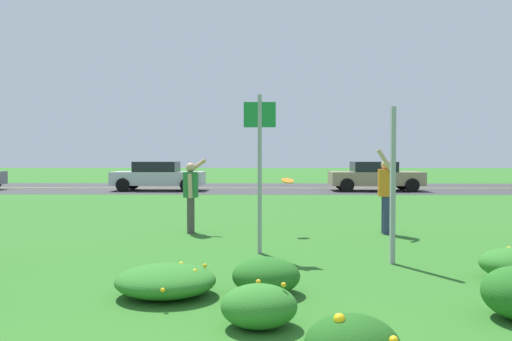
% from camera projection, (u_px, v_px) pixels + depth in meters
% --- Properties ---
extents(ground_plane, '(120.00, 120.00, 0.00)m').
position_uv_depth(ground_plane, '(242.00, 215.00, 14.42)').
color(ground_plane, '#2D6B23').
extents(highway_strip, '(120.00, 9.40, 0.01)m').
position_uv_depth(highway_strip, '(253.00, 188.00, 26.98)').
color(highway_strip, '#38383A').
rests_on(highway_strip, ground).
extents(highway_center_stripe, '(120.00, 0.16, 0.00)m').
position_uv_depth(highway_center_stripe, '(253.00, 188.00, 26.98)').
color(highway_center_stripe, yellow).
rests_on(highway_center_stripe, ground).
extents(daylily_clump_front_center, '(0.77, 0.72, 0.46)m').
position_uv_depth(daylily_clump_front_center, '(259.00, 306.00, 4.97)').
color(daylily_clump_front_center, '#2D7526').
rests_on(daylily_clump_front_center, ground).
extents(daylily_clump_mid_center, '(1.23, 1.14, 0.38)m').
position_uv_depth(daylily_clump_mid_center, '(166.00, 281.00, 6.08)').
color(daylily_clump_mid_center, '#2D7526').
rests_on(daylily_clump_mid_center, ground).
extents(daylily_clump_front_right, '(0.85, 0.80, 0.45)m').
position_uv_depth(daylily_clump_front_right, '(266.00, 276.00, 6.18)').
color(daylily_clump_front_right, '#23661E').
rests_on(daylily_clump_front_right, ground).
extents(sign_post_near_path, '(0.56, 0.10, 2.78)m').
position_uv_depth(sign_post_near_path, '(260.00, 158.00, 8.73)').
color(sign_post_near_path, '#93969B').
rests_on(sign_post_near_path, ground).
extents(sign_post_by_roadside, '(0.07, 0.10, 2.49)m').
position_uv_depth(sign_post_by_roadside, '(393.00, 185.00, 7.90)').
color(sign_post_by_roadside, '#93969B').
rests_on(sign_post_by_roadside, ground).
extents(person_thrower_green_shirt, '(0.50, 0.49, 1.67)m').
position_uv_depth(person_thrower_green_shirt, '(191.00, 191.00, 11.12)').
color(person_thrower_green_shirt, '#287038').
rests_on(person_thrower_green_shirt, ground).
extents(person_catcher_orange_shirt, '(0.42, 0.49, 1.88)m').
position_uv_depth(person_catcher_orange_shirt, '(386.00, 189.00, 10.95)').
color(person_catcher_orange_shirt, orange).
rests_on(person_catcher_orange_shirt, ground).
extents(frisbee_orange, '(0.29, 0.27, 0.14)m').
position_uv_depth(frisbee_orange, '(288.00, 181.00, 10.90)').
color(frisbee_orange, orange).
extents(car_silver_center_left, '(4.50, 2.00, 1.45)m').
position_uv_depth(car_silver_center_left, '(158.00, 176.00, 24.94)').
color(car_silver_center_left, '#B7BABF').
rests_on(car_silver_center_left, ground).
extents(car_tan_center_right, '(4.50, 2.00, 1.45)m').
position_uv_depth(car_tan_center_right, '(375.00, 176.00, 24.73)').
color(car_tan_center_right, '#937F60').
rests_on(car_tan_center_right, ground).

